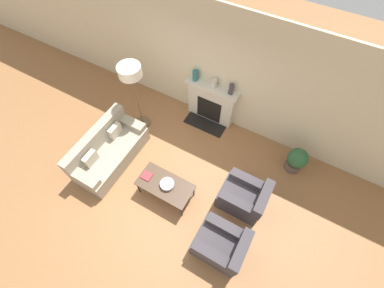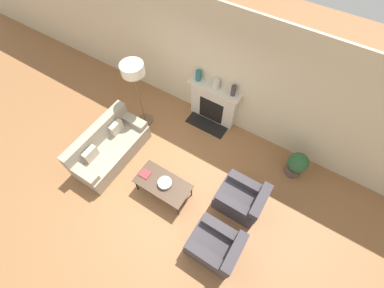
% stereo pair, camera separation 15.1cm
% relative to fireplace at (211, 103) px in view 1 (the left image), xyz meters
% --- Properties ---
extents(ground_plane, '(18.00, 18.00, 0.00)m').
position_rel_fireplace_xyz_m(ground_plane, '(-0.08, -2.26, -0.53)').
color(ground_plane, '#99663D').
extents(wall_back, '(18.00, 0.06, 2.90)m').
position_rel_fireplace_xyz_m(wall_back, '(-0.08, 0.14, 0.92)').
color(wall_back, beige).
rests_on(wall_back, ground_plane).
extents(fireplace, '(1.27, 0.59, 1.08)m').
position_rel_fireplace_xyz_m(fireplace, '(0.00, 0.00, 0.00)').
color(fireplace, beige).
rests_on(fireplace, ground_plane).
extents(couch, '(0.82, 1.80, 0.85)m').
position_rel_fireplace_xyz_m(couch, '(-1.43, -2.19, -0.21)').
color(couch, '#9E937F').
rests_on(couch, ground_plane).
extents(armchair_near, '(0.89, 0.72, 0.78)m').
position_rel_fireplace_xyz_m(armchair_near, '(1.64, -2.74, -0.22)').
color(armchair_near, '#423D42').
rests_on(armchair_near, ground_plane).
extents(armchair_far, '(0.89, 0.72, 0.78)m').
position_rel_fireplace_xyz_m(armchair_far, '(1.64, -1.70, -0.22)').
color(armchair_far, '#423D42').
rests_on(armchair_far, ground_plane).
extents(coffee_table, '(1.13, 0.58, 0.45)m').
position_rel_fireplace_xyz_m(coffee_table, '(0.15, -2.30, -0.11)').
color(coffee_table, '#4C3828').
rests_on(coffee_table, ground_plane).
extents(bowl, '(0.28, 0.28, 0.08)m').
position_rel_fireplace_xyz_m(bowl, '(0.20, -2.28, -0.02)').
color(bowl, silver).
rests_on(bowl, coffee_table).
extents(book, '(0.21, 0.19, 0.02)m').
position_rel_fireplace_xyz_m(book, '(-0.27, -2.32, -0.06)').
color(book, '#9E2D33').
rests_on(book, coffee_table).
extents(floor_lamp, '(0.49, 0.49, 1.80)m').
position_rel_fireplace_xyz_m(floor_lamp, '(-1.40, -0.98, 1.01)').
color(floor_lamp, brown).
rests_on(floor_lamp, ground_plane).
extents(mantel_vase_left, '(0.13, 0.13, 0.25)m').
position_rel_fireplace_xyz_m(mantel_vase_left, '(-0.44, 0.01, 0.68)').
color(mantel_vase_left, '#28666B').
rests_on(mantel_vase_left, fireplace).
extents(mantel_vase_center_left, '(0.15, 0.15, 0.21)m').
position_rel_fireplace_xyz_m(mantel_vase_center_left, '(0.02, 0.01, 0.66)').
color(mantel_vase_center_left, beige).
rests_on(mantel_vase_center_left, fireplace).
extents(mantel_vase_center_right, '(0.11, 0.11, 0.26)m').
position_rel_fireplace_xyz_m(mantel_vase_center_right, '(0.44, 0.01, 0.68)').
color(mantel_vase_center_right, '#3D383D').
rests_on(mantel_vase_center_right, fireplace).
extents(potted_plant, '(0.44, 0.44, 0.65)m').
position_rel_fireplace_xyz_m(potted_plant, '(2.29, -0.38, -0.18)').
color(potted_plant, brown).
rests_on(potted_plant, ground_plane).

